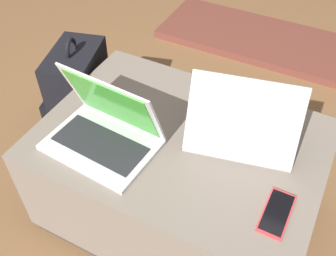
{
  "coord_description": "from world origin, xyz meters",
  "views": [
    {
      "loc": [
        0.36,
        -0.79,
        1.34
      ],
      "look_at": [
        -0.02,
        -0.05,
        0.51
      ],
      "focal_mm": 42.0,
      "sensor_mm": 36.0,
      "label": 1
    }
  ],
  "objects_px": {
    "laptop_far": "(242,128)",
    "backpack": "(79,98)",
    "laptop_near": "(105,130)",
    "cell_phone": "(277,213)"
  },
  "relations": [
    {
      "from": "laptop_far",
      "to": "backpack",
      "type": "distance_m",
      "value": 0.8
    },
    {
      "from": "laptop_near",
      "to": "laptop_far",
      "type": "xyz_separation_m",
      "value": [
        0.37,
        0.21,
        0.0
      ]
    },
    {
      "from": "laptop_near",
      "to": "cell_phone",
      "type": "bearing_deg",
      "value": 2.96
    },
    {
      "from": "laptop_near",
      "to": "laptop_far",
      "type": "relative_size",
      "value": 0.93
    },
    {
      "from": "laptop_far",
      "to": "cell_phone",
      "type": "bearing_deg",
      "value": 117.96
    },
    {
      "from": "laptop_far",
      "to": "backpack",
      "type": "relative_size",
      "value": 0.72
    },
    {
      "from": "cell_phone",
      "to": "backpack",
      "type": "relative_size",
      "value": 0.29
    },
    {
      "from": "laptop_near",
      "to": "cell_phone",
      "type": "distance_m",
      "value": 0.56
    },
    {
      "from": "laptop_far",
      "to": "backpack",
      "type": "bearing_deg",
      "value": -19.98
    },
    {
      "from": "cell_phone",
      "to": "backpack",
      "type": "distance_m",
      "value": 1.01
    }
  ]
}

